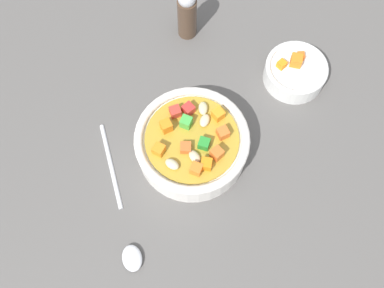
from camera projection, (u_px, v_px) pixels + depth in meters
ground_plane at (192, 153)px, 61.95cm from camera, size 140.00×140.00×2.00cm
soup_bowl_main at (192, 143)px, 58.60cm from camera, size 15.38×15.38×5.87cm
spoon at (124, 224)px, 56.57cm from camera, size 21.12×4.98×1.05cm
side_bowl_small at (295, 72)px, 63.92cm from camera, size 9.12×9.12×4.41cm
pepper_shaker at (187, 13)px, 64.68cm from camera, size 2.92×2.92×9.02cm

